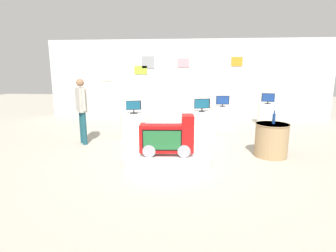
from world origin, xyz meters
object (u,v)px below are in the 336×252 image
(novelty_firetruck_tv, at_px, (168,139))
(tv_on_left_rear, at_px, (202,105))
(display_pedestal_center_rear, at_px, (134,126))
(shopper_browsing_near_truck, at_px, (82,106))
(display_pedestal_left_rear, at_px, (202,124))
(tv_on_right_rear, at_px, (268,98))
(bottle_on_side_table, at_px, (274,118))
(main_display_pedestal, at_px, (167,160))
(display_pedestal_right_rear, at_px, (267,114))
(tv_on_far_right, at_px, (223,101))
(tv_on_center_rear, at_px, (134,107))
(display_pedestal_far_right, at_px, (222,117))
(side_table_round, at_px, (271,140))

(novelty_firetruck_tv, bearing_deg, tv_on_left_rear, 73.22)
(display_pedestal_center_rear, bearing_deg, shopper_browsing_near_truck, -154.51)
(display_pedestal_center_rear, bearing_deg, display_pedestal_left_rear, 15.16)
(tv_on_right_rear, distance_m, bottle_on_side_table, 3.91)
(display_pedestal_center_rear, xyz_separation_m, shopper_browsing_near_truck, (-1.24, -0.59, 0.64))
(novelty_firetruck_tv, distance_m, shopper_browsing_near_truck, 2.81)
(main_display_pedestal, bearing_deg, display_pedestal_center_rear, 119.29)
(main_display_pedestal, distance_m, display_pedestal_center_rear, 2.31)
(display_pedestal_left_rear, distance_m, display_pedestal_right_rear, 3.19)
(tv_on_left_rear, height_order, tv_on_far_right, tv_on_left_rear)
(shopper_browsing_near_truck, bearing_deg, tv_on_right_rear, 29.87)
(display_pedestal_right_rear, bearing_deg, display_pedestal_center_rear, -148.89)
(main_display_pedestal, xyz_separation_m, shopper_browsing_near_truck, (-2.37, 1.41, 0.89))
(novelty_firetruck_tv, distance_m, tv_on_left_rear, 2.66)
(novelty_firetruck_tv, distance_m, tv_on_center_rear, 2.34)
(display_pedestal_far_right, bearing_deg, tv_on_far_right, -95.27)
(tv_on_right_rear, xyz_separation_m, shopper_browsing_near_truck, (-5.57, -3.20, 0.07))
(tv_on_left_rear, height_order, shopper_browsing_near_truck, shopper_browsing_near_truck)
(display_pedestal_right_rear, bearing_deg, tv_on_center_rear, -148.86)
(display_pedestal_far_right, bearing_deg, display_pedestal_right_rear, 27.68)
(tv_on_center_rear, bearing_deg, display_pedestal_center_rear, 73.12)
(novelty_firetruck_tv, distance_m, display_pedestal_center_rear, 2.32)
(side_table_round, bearing_deg, display_pedestal_left_rear, 131.19)
(main_display_pedestal, bearing_deg, tv_on_center_rear, 119.36)
(tv_on_left_rear, bearing_deg, main_display_pedestal, -107.26)
(display_pedestal_right_rear, relative_size, display_pedestal_far_right, 0.90)
(novelty_firetruck_tv, relative_size, tv_on_far_right, 2.54)
(display_pedestal_left_rear, bearing_deg, shopper_browsing_near_truck, -160.60)
(display_pedestal_center_rear, relative_size, display_pedestal_right_rear, 1.04)
(tv_on_right_rear, xyz_separation_m, tv_on_far_right, (-1.70, -0.89, -0.00))
(display_pedestal_far_right, bearing_deg, shopper_browsing_near_truck, -149.15)
(tv_on_center_rear, height_order, tv_on_right_rear, tv_on_right_rear)
(tv_on_center_rear, bearing_deg, novelty_firetruck_tv, -60.24)
(display_pedestal_center_rear, relative_size, shopper_browsing_near_truck, 0.45)
(display_pedestal_left_rear, bearing_deg, display_pedestal_center_rear, -164.84)
(display_pedestal_center_rear, distance_m, display_pedestal_far_right, 3.13)
(main_display_pedestal, distance_m, display_pedestal_left_rear, 2.65)
(display_pedestal_left_rear, bearing_deg, novelty_firetruck_tv, -106.78)
(tv_on_left_rear, xyz_separation_m, shopper_browsing_near_truck, (-3.15, -1.11, 0.06))
(main_display_pedestal, relative_size, tv_on_left_rear, 4.05)
(main_display_pedestal, bearing_deg, shopper_browsing_near_truck, 149.18)
(tv_on_left_rear, distance_m, shopper_browsing_near_truck, 3.34)
(tv_on_center_rear, xyz_separation_m, tv_on_far_right, (2.62, 1.72, -0.00))
(display_pedestal_right_rear, distance_m, tv_on_far_right, 2.00)
(display_pedestal_center_rear, bearing_deg, novelty_firetruck_tv, -60.31)
(main_display_pedestal, distance_m, display_pedestal_right_rear, 5.62)
(tv_on_center_rear, bearing_deg, side_table_round, -19.50)
(side_table_round, relative_size, bottle_on_side_table, 2.50)
(main_display_pedestal, relative_size, display_pedestal_left_rear, 2.06)
(novelty_firetruck_tv, relative_size, display_pedestal_left_rear, 1.23)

